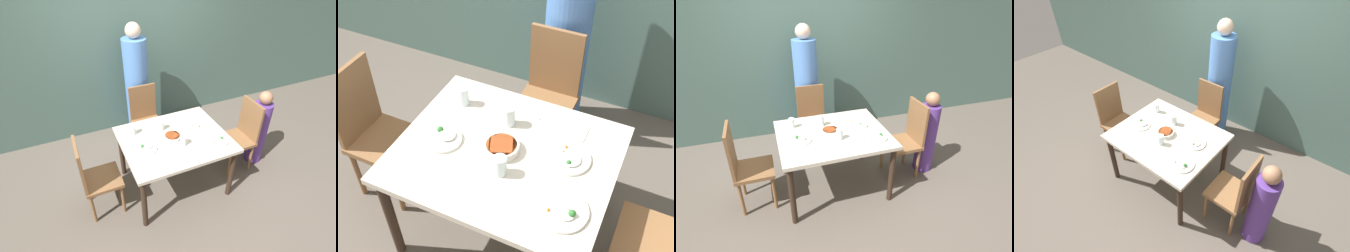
% 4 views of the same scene
% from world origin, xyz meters
% --- Properties ---
extents(ground_plane, '(10.00, 10.00, 0.00)m').
position_xyz_m(ground_plane, '(0.00, 0.00, 0.00)').
color(ground_plane, '#60564C').
extents(wall_back, '(10.00, 0.06, 2.70)m').
position_xyz_m(wall_back, '(0.00, 1.56, 1.35)').
color(wall_back, '#4C6B60').
rests_on(wall_back, ground_plane).
extents(dining_table, '(1.19, 0.98, 0.73)m').
position_xyz_m(dining_table, '(0.00, 0.00, 0.65)').
color(dining_table, beige).
rests_on(dining_table, ground_plane).
extents(chair_adult_spot, '(0.40, 0.40, 0.97)m').
position_xyz_m(chair_adult_spot, '(-0.05, 0.83, 0.52)').
color(chair_adult_spot, brown).
rests_on(chair_adult_spot, ground_plane).
extents(chair_child_spot, '(0.40, 0.40, 0.97)m').
position_xyz_m(chair_child_spot, '(0.94, -0.02, 0.52)').
color(chair_child_spot, brown).
rests_on(chair_child_spot, ground_plane).
extents(chair_empty_left, '(0.40, 0.40, 0.97)m').
position_xyz_m(chair_empty_left, '(-0.94, -0.00, 0.52)').
color(chair_empty_left, brown).
rests_on(chair_empty_left, ground_plane).
extents(person_adult, '(0.33, 0.33, 1.74)m').
position_xyz_m(person_adult, '(-0.05, 1.16, 0.81)').
color(person_adult, '#5184D1').
rests_on(person_adult, ground_plane).
extents(person_child, '(0.24, 0.24, 1.07)m').
position_xyz_m(person_child, '(1.22, -0.02, 0.50)').
color(person_child, '#5B3893').
rests_on(person_child, ground_plane).
extents(bowl_curry, '(0.19, 0.19, 0.05)m').
position_xyz_m(bowl_curry, '(-0.03, 0.00, 0.76)').
color(bowl_curry, silver).
rests_on(bowl_curry, dining_table).
extents(plate_rice_adult, '(0.24, 0.24, 0.05)m').
position_xyz_m(plate_rice_adult, '(0.33, 0.09, 0.75)').
color(plate_rice_adult, white).
rests_on(plate_rice_adult, dining_table).
extents(plate_rice_child, '(0.22, 0.22, 0.05)m').
position_xyz_m(plate_rice_child, '(-0.36, -0.06, 0.75)').
color(plate_rice_child, white).
rests_on(plate_rice_child, dining_table).
extents(plate_noodles, '(0.26, 0.26, 0.05)m').
position_xyz_m(plate_noodles, '(0.41, -0.24, 0.75)').
color(plate_noodles, white).
rests_on(plate_noodles, dining_table).
extents(glass_water_tall, '(0.06, 0.06, 0.12)m').
position_xyz_m(glass_water_tall, '(-0.40, 0.26, 0.79)').
color(glass_water_tall, silver).
rests_on(glass_water_tall, dining_table).
extents(glass_water_short, '(0.07, 0.07, 0.12)m').
position_xyz_m(glass_water_short, '(-0.08, 0.21, 0.79)').
color(glass_water_short, silver).
rests_on(glass_water_short, dining_table).
extents(glass_water_center, '(0.07, 0.07, 0.12)m').
position_xyz_m(glass_water_center, '(0.04, -0.15, 0.79)').
color(glass_water_center, silver).
rests_on(glass_water_center, dining_table).
extents(napkin_folded, '(0.14, 0.14, 0.01)m').
position_xyz_m(napkin_folded, '(0.29, 0.31, 0.74)').
color(napkin_folded, white).
rests_on(napkin_folded, dining_table).
extents(fork_steel, '(0.17, 0.10, 0.01)m').
position_xyz_m(fork_steel, '(-0.01, 0.36, 0.74)').
color(fork_steel, silver).
rests_on(fork_steel, dining_table).
extents(spoon_steel, '(0.18, 0.08, 0.01)m').
position_xyz_m(spoon_steel, '(-0.31, 0.15, 0.74)').
color(spoon_steel, silver).
rests_on(spoon_steel, dining_table).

